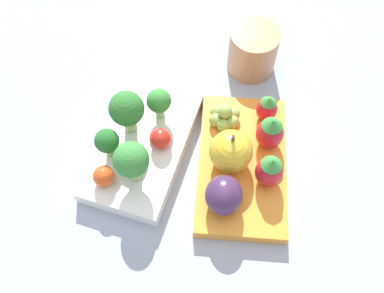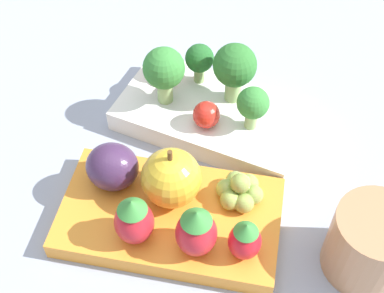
{
  "view_description": "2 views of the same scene",
  "coord_description": "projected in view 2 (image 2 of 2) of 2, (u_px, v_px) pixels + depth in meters",
  "views": [
    {
      "loc": [
        -0.25,
        -0.04,
        0.48
      ],
      "look_at": [
        -0.0,
        -0.0,
        0.03
      ],
      "focal_mm": 40.0,
      "sensor_mm": 36.0,
      "label": 1
    },
    {
      "loc": [
        0.08,
        -0.3,
        0.4
      ],
      "look_at": [
        -0.0,
        -0.0,
        0.03
      ],
      "focal_mm": 50.0,
      "sensor_mm": 36.0,
      "label": 2
    }
  ],
  "objects": [
    {
      "name": "strawberry_1",
      "position": [
        245.0,
        240.0,
        0.41
      ],
      "size": [
        0.03,
        0.03,
        0.04
      ],
      "color": "red",
      "rests_on": "bento_box_fruit"
    },
    {
      "name": "bento_box_fruit",
      "position": [
        170.0,
        217.0,
        0.46
      ],
      "size": [
        0.19,
        0.12,
        0.02
      ],
      "color": "orange",
      "rests_on": "ground_plane"
    },
    {
      "name": "bento_box_savoury",
      "position": [
        211.0,
        115.0,
        0.53
      ],
      "size": [
        0.19,
        0.13,
        0.02
      ],
      "color": "white",
      "rests_on": "ground_plane"
    },
    {
      "name": "grape_cluster",
      "position": [
        240.0,
        191.0,
        0.45
      ],
      "size": [
        0.04,
        0.04,
        0.03
      ],
      "color": "#8EA84C",
      "rests_on": "bento_box_fruit"
    },
    {
      "name": "strawberry_0",
      "position": [
        134.0,
        220.0,
        0.42
      ],
      "size": [
        0.03,
        0.03,
        0.05
      ],
      "color": "red",
      "rests_on": "bento_box_fruit"
    },
    {
      "name": "cherry_tomato_1",
      "position": [
        164.0,
        66.0,
        0.54
      ],
      "size": [
        0.03,
        0.03,
        0.03
      ],
      "color": "#DB4C1E",
      "rests_on": "bento_box_savoury"
    },
    {
      "name": "broccoli_floret_2",
      "position": [
        235.0,
        67.0,
        0.5
      ],
      "size": [
        0.04,
        0.04,
        0.06
      ],
      "color": "#93B770",
      "rests_on": "bento_box_savoury"
    },
    {
      "name": "strawberry_2",
      "position": [
        196.0,
        231.0,
        0.41
      ],
      "size": [
        0.03,
        0.03,
        0.05
      ],
      "color": "red",
      "rests_on": "bento_box_fruit"
    },
    {
      "name": "drinking_cup",
      "position": [
        370.0,
        244.0,
        0.42
      ],
      "size": [
        0.07,
        0.07,
        0.06
      ],
      "color": "tan",
      "rests_on": "ground_plane"
    },
    {
      "name": "apple",
      "position": [
        171.0,
        178.0,
        0.44
      ],
      "size": [
        0.05,
        0.05,
        0.06
      ],
      "color": "gold",
      "rests_on": "bento_box_fruit"
    },
    {
      "name": "ground_plane",
      "position": [
        196.0,
        169.0,
        0.5
      ],
      "size": [
        4.0,
        4.0,
        0.0
      ],
      "primitive_type": "plane",
      "color": "#939EB2"
    },
    {
      "name": "cherry_tomato_0",
      "position": [
        202.0,
        114.0,
        0.5
      ],
      "size": [
        0.03,
        0.03,
        0.03
      ],
      "color": "red",
      "rests_on": "bento_box_savoury"
    },
    {
      "name": "broccoli_floret_3",
      "position": [
        199.0,
        60.0,
        0.53
      ],
      "size": [
        0.03,
        0.03,
        0.04
      ],
      "color": "#93B770",
      "rests_on": "bento_box_savoury"
    },
    {
      "name": "plum",
      "position": [
        112.0,
        167.0,
        0.46
      ],
      "size": [
        0.05,
        0.04,
        0.04
      ],
      "color": "#42284C",
      "rests_on": "bento_box_fruit"
    },
    {
      "name": "broccoli_floret_0",
      "position": [
        253.0,
        104.0,
        0.49
      ],
      "size": [
        0.03,
        0.03,
        0.05
      ],
      "color": "#93B770",
      "rests_on": "bento_box_savoury"
    },
    {
      "name": "broccoli_floret_1",
      "position": [
        164.0,
        70.0,
        0.5
      ],
      "size": [
        0.04,
        0.04,
        0.06
      ],
      "color": "#93B770",
      "rests_on": "bento_box_savoury"
    }
  ]
}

